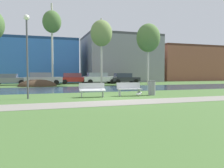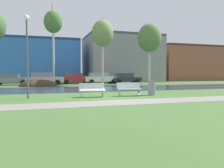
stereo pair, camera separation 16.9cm
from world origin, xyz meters
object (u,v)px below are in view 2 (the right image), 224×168
(streetlamp, at_px, (27,42))
(parked_suv_fifth_dark, at_px, (126,78))
(seagull, at_px, (139,94))
(parked_sedan_second_silver, at_px, (44,78))
(bench_right, at_px, (129,89))
(trash_bin, at_px, (152,88))
(parked_hatch_third_red, at_px, (75,78))
(bench_left, at_px, (92,90))
(parked_van_nearest_grey, at_px, (10,79))
(parked_wagon_fourth_white, at_px, (101,78))

(streetlamp, xyz_separation_m, parked_suv_fifth_dark, (12.17, 15.81, -2.50))
(seagull, distance_m, parked_sedan_second_silver, 17.36)
(bench_right, relative_size, seagull, 3.54)
(bench_right, distance_m, trash_bin, 1.64)
(seagull, height_order, streetlamp, streetlamp)
(seagull, xyz_separation_m, parked_hatch_third_red, (-1.62, 17.43, 0.65))
(bench_left, relative_size, parked_hatch_third_red, 0.39)
(parked_sedan_second_silver, relative_size, parked_hatch_third_red, 1.09)
(parked_van_nearest_grey, bearing_deg, parked_suv_fifth_dark, -1.14)
(streetlamp, bearing_deg, bench_left, -4.42)
(bench_right, relative_size, parked_wagon_fourth_white, 0.35)
(seagull, xyz_separation_m, parked_suv_fifth_dark, (5.45, 16.49, 0.64))
(bench_left, relative_size, bench_right, 1.00)
(bench_right, xyz_separation_m, streetlamp, (-6.20, 0.29, 2.79))
(bench_left, distance_m, bench_right, 2.47)
(parked_wagon_fourth_white, bearing_deg, bench_left, -106.30)
(bench_left, relative_size, parked_suv_fifth_dark, 0.40)
(bench_right, bearing_deg, streetlamp, 177.34)
(parked_van_nearest_grey, xyz_separation_m, parked_sedan_second_silver, (4.03, -0.40, 0.06))
(parked_van_nearest_grey, bearing_deg, trash_bin, -56.64)
(bench_left, height_order, streetlamp, streetlamp)
(parked_sedan_second_silver, bearing_deg, bench_left, -80.45)
(streetlamp, bearing_deg, seagull, -5.73)
(streetlamp, bearing_deg, trash_bin, -2.39)
(trash_bin, xyz_separation_m, parked_sedan_second_silver, (-6.80, 16.05, 0.31))
(streetlamp, height_order, parked_van_nearest_grey, streetlamp)
(parked_wagon_fourth_white, bearing_deg, streetlamp, -117.78)
(parked_wagon_fourth_white, bearing_deg, bench_right, -98.15)
(bench_right, height_order, parked_van_nearest_grey, parked_van_nearest_grey)
(bench_left, distance_m, parked_suv_fifth_dark, 18.18)
(parked_sedan_second_silver, distance_m, parked_hatch_third_red, 4.19)
(seagull, relative_size, parked_sedan_second_silver, 0.10)
(bench_right, distance_m, parked_van_nearest_grey, 18.81)
(trash_bin, relative_size, parked_hatch_third_red, 0.23)
(trash_bin, height_order, parked_van_nearest_grey, parked_van_nearest_grey)
(bench_right, height_order, parked_hatch_third_red, parked_hatch_third_red)
(bench_right, bearing_deg, parked_sedan_second_silver, 107.88)
(parked_hatch_third_red, xyz_separation_m, parked_suv_fifth_dark, (7.07, -0.94, -0.01))
(bench_right, relative_size, parked_van_nearest_grey, 0.36)
(trash_bin, bearing_deg, streetlamp, 177.61)
(streetlamp, relative_size, parked_hatch_third_red, 1.13)
(bench_left, relative_size, streetlamp, 0.34)
(parked_hatch_third_red, height_order, parked_suv_fifth_dark, parked_hatch_third_red)
(trash_bin, height_order, streetlamp, streetlamp)
(seagull, bearing_deg, parked_sedan_second_silver, 109.09)
(parked_hatch_third_red, bearing_deg, bench_right, -86.28)
(bench_right, height_order, parked_suv_fifth_dark, parked_suv_fifth_dark)
(trash_bin, height_order, parked_hatch_third_red, parked_hatch_third_red)
(seagull, relative_size, parked_suv_fifth_dark, 0.11)
(streetlamp, distance_m, parked_van_nearest_grey, 16.58)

